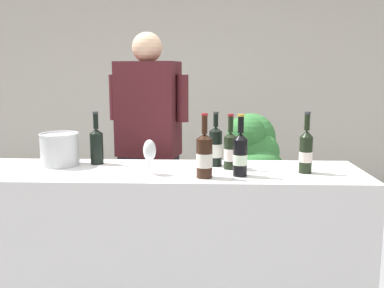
{
  "coord_description": "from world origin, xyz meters",
  "views": [
    {
      "loc": [
        0.23,
        -2.31,
        1.47
      ],
      "look_at": [
        0.15,
        0.0,
        1.09
      ],
      "focal_mm": 39.48,
      "sensor_mm": 36.0,
      "label": 1
    }
  ],
  "objects_px": {
    "wine_bottle_2": "(306,151)",
    "ice_bucket": "(60,149)",
    "wine_bottle_0": "(97,145)",
    "wine_glass": "(149,152)",
    "wine_bottle_4": "(216,146)",
    "potted_shrub": "(253,162)",
    "wine_bottle_5": "(230,150)",
    "person_server": "(149,162)",
    "wine_bottle_1": "(240,154)",
    "wine_bottle_3": "(204,155)"
  },
  "relations": [
    {
      "from": "wine_glass",
      "to": "wine_bottle_0",
      "type": "bearing_deg",
      "value": 144.39
    },
    {
      "from": "wine_bottle_4",
      "to": "ice_bucket",
      "type": "xyz_separation_m",
      "value": [
        -0.92,
        -0.02,
        -0.02
      ]
    },
    {
      "from": "wine_bottle_0",
      "to": "wine_bottle_1",
      "type": "distance_m",
      "value": 0.88
    },
    {
      "from": "wine_bottle_2",
      "to": "wine_bottle_5",
      "type": "relative_size",
      "value": 1.07
    },
    {
      "from": "potted_shrub",
      "to": "wine_glass",
      "type": "bearing_deg",
      "value": -117.2
    },
    {
      "from": "wine_bottle_0",
      "to": "potted_shrub",
      "type": "height_order",
      "value": "wine_bottle_0"
    },
    {
      "from": "wine_bottle_2",
      "to": "wine_bottle_4",
      "type": "relative_size",
      "value": 1.05
    },
    {
      "from": "wine_bottle_2",
      "to": "ice_bucket",
      "type": "height_order",
      "value": "wine_bottle_2"
    },
    {
      "from": "wine_bottle_5",
      "to": "person_server",
      "type": "relative_size",
      "value": 0.18
    },
    {
      "from": "wine_bottle_3",
      "to": "ice_bucket",
      "type": "relative_size",
      "value": 1.47
    },
    {
      "from": "wine_bottle_3",
      "to": "wine_bottle_4",
      "type": "height_order",
      "value": "wine_bottle_3"
    },
    {
      "from": "wine_bottle_2",
      "to": "wine_bottle_4",
      "type": "bearing_deg",
      "value": 162.03
    },
    {
      "from": "ice_bucket",
      "to": "person_server",
      "type": "bearing_deg",
      "value": 46.47
    },
    {
      "from": "wine_bottle_4",
      "to": "wine_glass",
      "type": "relative_size",
      "value": 1.69
    },
    {
      "from": "wine_bottle_3",
      "to": "potted_shrub",
      "type": "relative_size",
      "value": 0.3
    },
    {
      "from": "wine_bottle_1",
      "to": "wine_bottle_4",
      "type": "distance_m",
      "value": 0.27
    },
    {
      "from": "wine_bottle_2",
      "to": "ice_bucket",
      "type": "relative_size",
      "value": 1.46
    },
    {
      "from": "wine_bottle_4",
      "to": "potted_shrub",
      "type": "xyz_separation_m",
      "value": [
        0.35,
        1.16,
        -0.33
      ]
    },
    {
      "from": "wine_bottle_5",
      "to": "person_server",
      "type": "distance_m",
      "value": 0.79
    },
    {
      "from": "wine_bottle_4",
      "to": "wine_glass",
      "type": "height_order",
      "value": "wine_bottle_4"
    },
    {
      "from": "wine_bottle_2",
      "to": "wine_bottle_0",
      "type": "bearing_deg",
      "value": 171.0
    },
    {
      "from": "wine_bottle_0",
      "to": "wine_glass",
      "type": "height_order",
      "value": "wine_bottle_0"
    },
    {
      "from": "potted_shrub",
      "to": "wine_bottle_5",
      "type": "bearing_deg",
      "value": -102.3
    },
    {
      "from": "wine_bottle_0",
      "to": "person_server",
      "type": "bearing_deg",
      "value": 59.68
    },
    {
      "from": "wine_bottle_0",
      "to": "wine_glass",
      "type": "relative_size",
      "value": 1.67
    },
    {
      "from": "ice_bucket",
      "to": "wine_bottle_2",
      "type": "bearing_deg",
      "value": -5.67
    },
    {
      "from": "wine_bottle_2",
      "to": "wine_bottle_4",
      "type": "xyz_separation_m",
      "value": [
        -0.49,
        0.16,
        -0.01
      ]
    },
    {
      "from": "wine_bottle_0",
      "to": "ice_bucket",
      "type": "relative_size",
      "value": 1.37
    },
    {
      "from": "wine_bottle_4",
      "to": "ice_bucket",
      "type": "distance_m",
      "value": 0.92
    },
    {
      "from": "wine_bottle_5",
      "to": "person_server",
      "type": "xyz_separation_m",
      "value": [
        -0.54,
        0.54,
        -0.19
      ]
    },
    {
      "from": "wine_bottle_3",
      "to": "wine_bottle_4",
      "type": "distance_m",
      "value": 0.29
    },
    {
      "from": "wine_bottle_4",
      "to": "wine_glass",
      "type": "bearing_deg",
      "value": -148.34
    },
    {
      "from": "wine_bottle_1",
      "to": "wine_bottle_5",
      "type": "distance_m",
      "value": 0.17
    },
    {
      "from": "wine_bottle_3",
      "to": "wine_glass",
      "type": "relative_size",
      "value": 1.78
    },
    {
      "from": "potted_shrub",
      "to": "wine_bottle_4",
      "type": "bearing_deg",
      "value": -106.86
    },
    {
      "from": "wine_bottle_4",
      "to": "ice_bucket",
      "type": "bearing_deg",
      "value": -178.84
    },
    {
      "from": "wine_bottle_1",
      "to": "wine_bottle_3",
      "type": "distance_m",
      "value": 0.19
    },
    {
      "from": "person_server",
      "to": "ice_bucket",
      "type": "bearing_deg",
      "value": -133.53
    },
    {
      "from": "wine_bottle_1",
      "to": "wine_bottle_0",
      "type": "bearing_deg",
      "value": 161.87
    },
    {
      "from": "wine_bottle_5",
      "to": "ice_bucket",
      "type": "bearing_deg",
      "value": 176.7
    },
    {
      "from": "wine_glass",
      "to": "ice_bucket",
      "type": "distance_m",
      "value": 0.6
    },
    {
      "from": "wine_bottle_4",
      "to": "wine_bottle_5",
      "type": "relative_size",
      "value": 1.02
    },
    {
      "from": "wine_bottle_5",
      "to": "potted_shrub",
      "type": "bearing_deg",
      "value": 77.7
    },
    {
      "from": "wine_glass",
      "to": "wine_bottle_3",
      "type": "bearing_deg",
      "value": -12.17
    },
    {
      "from": "wine_bottle_0",
      "to": "wine_bottle_2",
      "type": "bearing_deg",
      "value": -9.0
    },
    {
      "from": "wine_bottle_0",
      "to": "potted_shrub",
      "type": "bearing_deg",
      "value": 46.72
    },
    {
      "from": "wine_bottle_2",
      "to": "wine_glass",
      "type": "bearing_deg",
      "value": -175.75
    },
    {
      "from": "wine_bottle_3",
      "to": "potted_shrub",
      "type": "bearing_deg",
      "value": 73.98
    },
    {
      "from": "wine_bottle_0",
      "to": "ice_bucket",
      "type": "distance_m",
      "value": 0.21
    },
    {
      "from": "wine_bottle_2",
      "to": "person_server",
      "type": "height_order",
      "value": "person_server"
    }
  ]
}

